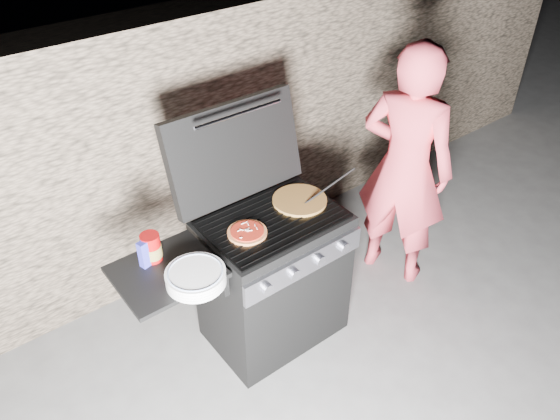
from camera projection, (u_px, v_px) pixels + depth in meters
ground at (274, 329)px, 3.58m from camera, size 50.00×50.00×0.00m
stone_wall at (180, 146)px, 3.72m from camera, size 8.00×0.35×1.80m
gas_grill at (239, 296)px, 3.19m from camera, size 1.34×0.79×0.91m
pizza_topped at (247, 232)px, 2.93m from camera, size 0.28×0.28×0.02m
pizza_plain at (300, 200)px, 3.17m from camera, size 0.40×0.40×0.02m
sauce_jar at (151, 247)px, 2.74m from camera, size 0.11×0.11×0.15m
blue_carton at (146, 253)px, 2.71m from camera, size 0.08×0.06×0.15m
plate_stack at (196, 277)px, 2.63m from camera, size 0.32×0.32×0.07m
person at (405, 168)px, 3.57m from camera, size 0.62×0.73×1.72m
tongs at (328, 187)px, 3.22m from camera, size 0.44×0.04×0.09m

